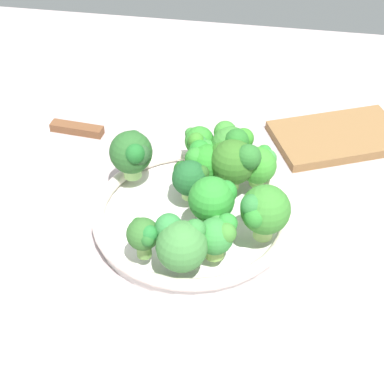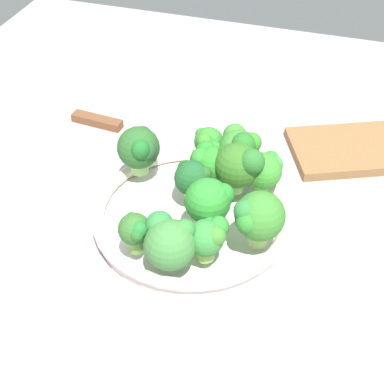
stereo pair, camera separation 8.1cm
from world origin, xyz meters
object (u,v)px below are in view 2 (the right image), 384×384
Objects in this scene: broccoli_floret_6 at (135,230)px; broccoli_floret_1 at (265,170)px; broccoli_floret_10 at (238,147)px; broccoli_floret_11 at (169,241)px; broccoli_floret_5 at (208,237)px; broccoli_floret_4 at (140,148)px; knife at (75,116)px; broccoli_floret_2 at (210,162)px; bowl at (192,216)px; broccoli_floret_3 at (208,143)px; broccoli_floret_9 at (257,217)px; broccoli_floret_8 at (239,163)px; broccoli_floret_7 at (192,178)px; cutting_board at (357,149)px; broccoli_floret_0 at (209,202)px.

broccoli_floret_1 is at bearing -127.37° from broccoli_floret_6.
broccoli_floret_10 is 21.33cm from broccoli_floret_11.
broccoli_floret_5 is 0.77× the size of broccoli_floret_10.
broccoli_floret_4 and broccoli_floret_10 have the same top height.
knife is (33.16, -10.14, -7.46)cm from broccoli_floret_10.
knife is at bearing -46.63° from broccoli_floret_11.
broccoli_floret_2 is (8.07, 0.73, 0.22)cm from broccoli_floret_1.
knife is at bearing -40.10° from broccoli_floret_5.
broccoli_floret_6 reaches higher than bowl.
broccoli_floret_2 reaches higher than broccoli_floret_6.
knife is at bearing -34.74° from bowl.
broccoli_floret_4 is (9.15, 5.39, 0.76)cm from broccoli_floret_3.
knife is (28.13, -9.20, -6.50)cm from broccoli_floret_3.
broccoli_floret_8 is at bearing -63.70° from broccoli_floret_9.
broccoli_floret_5 is 9.51cm from broccoli_floret_6.
broccoli_floret_7 is 32.27cm from cutting_board.
bowl is 4.67× the size of broccoli_floret_1.
broccoli_floret_7 reaches higher than bowl.
broccoli_floret_7 is at bearing 55.98° from broccoli_floret_10.
broccoli_floret_3 is at bearing -10.53° from broccoli_floret_10.
broccoli_floret_2 is at bearing -75.37° from broccoli_floret_0.
broccoli_floret_6 is 39.49cm from knife.
broccoli_floret_0 reaches higher than bowl.
broccoli_floret_5 is (4.08, 15.62, 0.07)cm from broccoli_floret_1.
broccoli_floret_1 is 4.22cm from broccoli_floret_8.
broccoli_floret_10 reaches higher than broccoli_floret_7.
broccoli_floret_8 is at bearing -178.31° from broccoli_floret_4.
broccoli_floret_6 is at bearing 66.63° from broccoli_floret_10.
broccoli_floret_10 reaches higher than knife.
broccoli_floret_1 is 0.88× the size of broccoli_floret_11.
broccoli_floret_6 is at bearing 52.63° from broccoli_floret_1.
broccoli_floret_8 is at bearing 140.62° from broccoli_floret_3.
broccoli_floret_2 is 1.10× the size of broccoli_floret_5.
broccoli_floret_1 is 40.40cm from knife.
broccoli_floret_3 is at bearing -73.71° from broccoli_floret_5.
broccoli_floret_7 is at bearing -73.30° from bowl.
broccoli_floret_7 is (1.57, 3.98, -0.30)cm from broccoli_floret_2.
bowl is 3.77× the size of broccoli_floret_4.
broccoli_floret_6 is 44.37cm from cutting_board.
bowl is at bearing 49.11° from cutting_board.
bowl is 4.81× the size of broccoli_floret_7.
broccoli_floret_4 is 37.83cm from cutting_board.
broccoli_floret_7 is 0.74× the size of broccoli_floret_9.
broccoli_floret_4 is at bearing -70.90° from broccoli_floret_6.
broccoli_floret_2 is at bearing -91.14° from broccoli_floret_11.
broccoli_floret_9 is (-10.97, 6.76, 1.48)cm from broccoli_floret_7.
broccoli_floret_5 and broccoli_floret_6 have the same top height.
broccoli_floret_7 is (-3.75, -12.83, -0.40)cm from broccoli_floret_6.
broccoli_floret_3 is at bearing -39.38° from broccoli_floret_8.
broccoli_floret_1 is 22.66cm from cutting_board.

